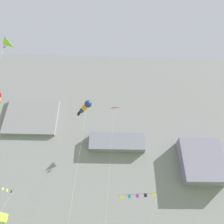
# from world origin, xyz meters

# --- Properties ---
(cliff_face) EXTENTS (180.00, 23.11, 55.17)m
(cliff_face) POSITION_xyz_m (0.00, 53.69, 27.59)
(cliff_face) COLOR gray
(cliff_face) RESTS_ON ground
(kite_banner_upper_left) EXTENTS (6.07, 2.77, 12.83)m
(kite_banner_upper_left) POSITION_xyz_m (2.42, 32.06, 12.07)
(kite_banner_upper_left) COLOR black
(kite_banner_upper_left) RESTS_ON ground
(kite_windsock_low_center) EXTENTS (2.78, 5.22, 23.28)m
(kite_windsock_low_center) POSITION_xyz_m (-5.82, 22.27, 22.41)
(kite_windsock_low_center) COLOR navy
(kite_windsock_low_center) RESTS_ON ground
(kite_delta_mid_right) EXTENTS (3.02, 5.30, 31.53)m
(kite_delta_mid_right) POSITION_xyz_m (-1.12, 35.71, 30.36)
(kite_delta_mid_right) COLOR pink
(kite_delta_mid_right) RESTS_ON ground
(kite_delta_upper_right) EXTENTS (1.60, 2.78, 33.54)m
(kite_delta_upper_right) POSITION_xyz_m (-20.01, 21.35, 32.59)
(kite_delta_upper_right) COLOR #8CCC33
(kite_delta_upper_right) RESTS_ON ground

